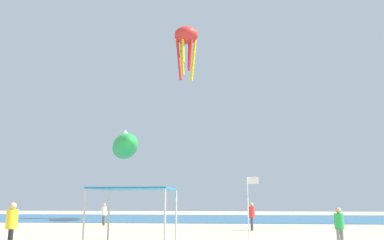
# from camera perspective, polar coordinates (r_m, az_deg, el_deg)

# --- Properties ---
(ocean_strip) EXTENTS (110.00, 19.55, 0.03)m
(ocean_strip) POSITION_cam_1_polar(r_m,az_deg,el_deg) (43.20, 5.02, -13.99)
(ocean_strip) COLOR #28608C
(ocean_strip) RESTS_ON ground
(canopy_tent) EXTENTS (2.84, 2.86, 2.36)m
(canopy_tent) POSITION_cam_1_polar(r_m,az_deg,el_deg) (15.15, -8.31, -10.20)
(canopy_tent) COLOR #B2B2B7
(canopy_tent) RESTS_ON ground
(person_near_tent) EXTENTS (0.43, 0.43, 1.82)m
(person_near_tent) POSITION_cam_1_polar(r_m,az_deg,el_deg) (17.11, -24.65, -13.32)
(person_near_tent) COLOR black
(person_near_tent) RESTS_ON ground
(person_leftmost) EXTENTS (0.38, 0.38, 1.61)m
(person_leftmost) POSITION_cam_1_polar(r_m,az_deg,el_deg) (17.89, 20.54, -13.91)
(person_leftmost) COLOR slate
(person_leftmost) RESTS_ON ground
(person_central) EXTENTS (0.39, 0.41, 1.66)m
(person_central) POSITION_cam_1_polar(r_m,az_deg,el_deg) (32.08, -12.62, -12.93)
(person_central) COLOR brown
(person_central) RESTS_ON ground
(person_rightmost) EXTENTS (0.42, 0.47, 1.75)m
(person_rightmost) POSITION_cam_1_polar(r_m,az_deg,el_deg) (26.45, 8.63, -13.31)
(person_rightmost) COLOR #33384C
(person_rightmost) RESTS_ON ground
(banner_flag) EXTENTS (0.61, 0.06, 3.08)m
(banner_flag) POSITION_cam_1_polar(r_m,az_deg,el_deg) (20.66, 8.32, -11.46)
(banner_flag) COLOR silver
(banner_flag) RESTS_ON ground
(kite_octopus_red) EXTENTS (3.28, 3.28, 6.14)m
(kite_octopus_red) POSITION_cam_1_polar(r_m,az_deg,el_deg) (44.48, -0.84, 11.78)
(kite_octopus_red) COLOR red
(kite_inflatable_green) EXTENTS (5.46, 8.67, 3.10)m
(kite_inflatable_green) POSITION_cam_1_polar(r_m,az_deg,el_deg) (40.57, -9.68, -3.76)
(kite_inflatable_green) COLOR green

